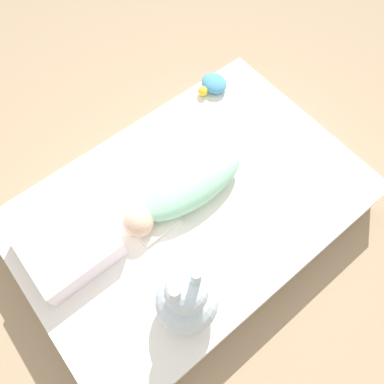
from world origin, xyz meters
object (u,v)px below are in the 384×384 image
at_px(swaddled_baby, 186,190).
at_px(turtle_plush, 213,84).
at_px(bunny_plush, 187,300).
at_px(pillow, 67,242).

distance_m(swaddled_baby, turtle_plush, 0.60).
relative_size(swaddled_baby, bunny_plush, 1.41).
xyz_separation_m(swaddled_baby, bunny_plush, (0.28, 0.35, 0.08)).
bearing_deg(pillow, turtle_plush, -164.65).
relative_size(swaddled_baby, pillow, 1.68).
height_order(pillow, turtle_plush, pillow).
height_order(pillow, bunny_plush, bunny_plush).
relative_size(bunny_plush, turtle_plush, 2.65).
distance_m(pillow, bunny_plush, 0.52).
bearing_deg(turtle_plush, bunny_plush, 44.36).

